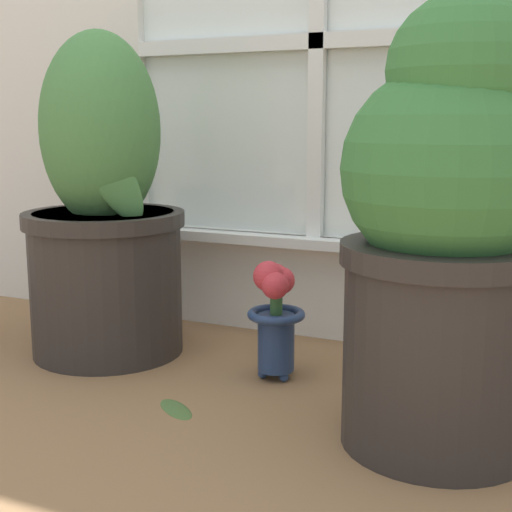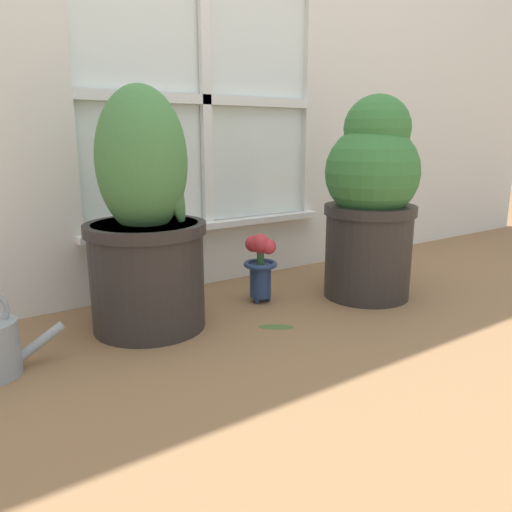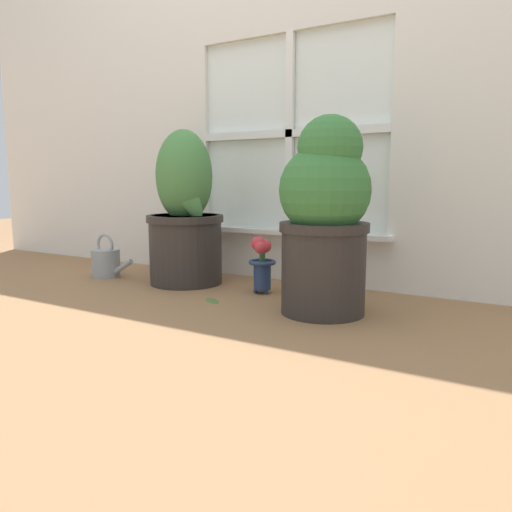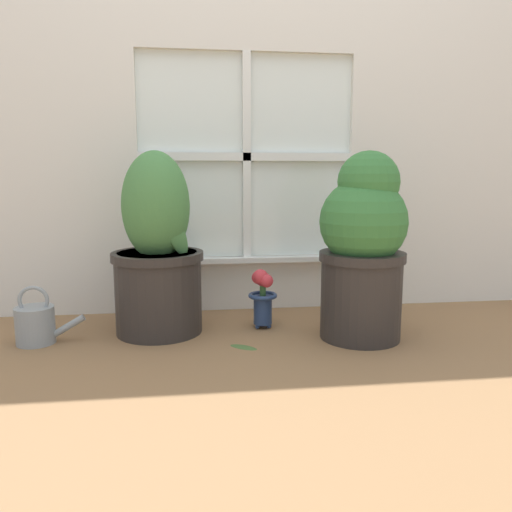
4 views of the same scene
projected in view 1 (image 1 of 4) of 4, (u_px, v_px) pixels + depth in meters
name	position (u px, v px, depth m)	size (l,w,h in m)	color
ground_plane	(190.00, 432.00, 1.22)	(10.00, 10.00, 0.00)	olive
potted_plant_left	(104.00, 217.00, 1.59)	(0.36, 0.36, 0.72)	#2D2826
potted_plant_right	(446.00, 228.00, 1.11)	(0.33, 0.33, 0.71)	#2D2826
flower_vase	(275.00, 306.00, 1.45)	(0.12, 0.12, 0.25)	navy
fallen_leaf	(176.00, 407.00, 1.32)	(0.11, 0.10, 0.01)	#476633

